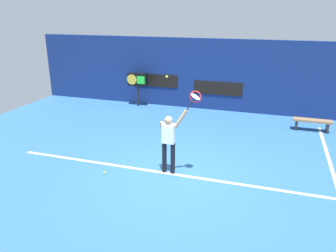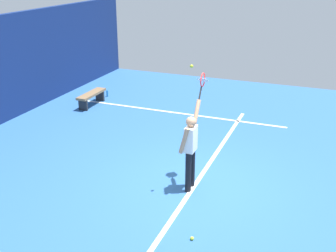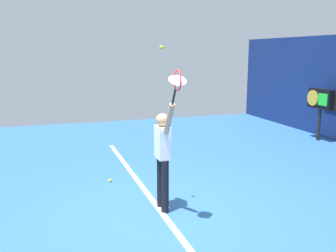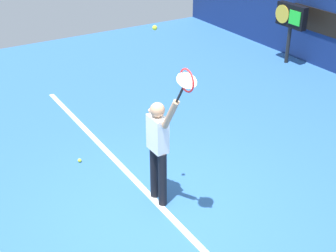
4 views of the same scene
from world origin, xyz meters
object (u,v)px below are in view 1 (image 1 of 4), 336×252
at_px(tennis_racket, 195,98).
at_px(scoreboard_clock, 137,81).
at_px(court_bench, 312,122).
at_px(tennis_player, 169,140).
at_px(spare_ball, 105,173).
at_px(tennis_ball, 167,77).

distance_m(tennis_racket, scoreboard_clock, 7.54).
bearing_deg(scoreboard_clock, court_bench, -8.44).
xyz_separation_m(tennis_player, spare_ball, (-1.71, -0.63, -0.98)).
relative_size(tennis_player, tennis_ball, 28.38).
bearing_deg(tennis_racket, tennis_player, 179.65).
xyz_separation_m(tennis_racket, scoreboard_clock, (-4.24, 6.14, -1.03)).
height_order(scoreboard_clock, spare_ball, scoreboard_clock).
bearing_deg(court_bench, tennis_ball, -129.87).
relative_size(tennis_player, spare_ball, 28.38).
distance_m(scoreboard_clock, spare_ball, 7.11).
bearing_deg(tennis_racket, spare_ball, -165.44).
height_order(tennis_racket, tennis_ball, tennis_ball).
distance_m(tennis_racket, court_bench, 6.36).
xyz_separation_m(tennis_racket, court_bench, (3.42, 5.01, -1.92)).
xyz_separation_m(court_bench, spare_ball, (-5.83, -5.63, -0.30)).
height_order(tennis_ball, spare_ball, tennis_ball).
bearing_deg(tennis_player, court_bench, 50.50).
height_order(tennis_racket, spare_ball, tennis_racket).
relative_size(tennis_ball, court_bench, 0.05).
bearing_deg(spare_ball, tennis_player, 20.25).
height_order(tennis_player, court_bench, tennis_player).
height_order(tennis_player, tennis_racket, tennis_racket).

